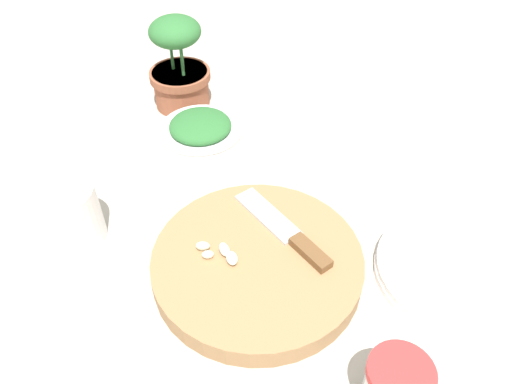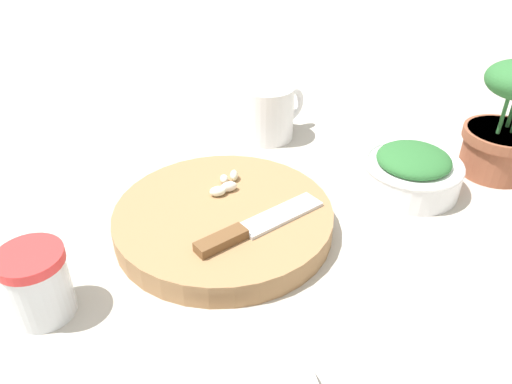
% 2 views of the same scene
% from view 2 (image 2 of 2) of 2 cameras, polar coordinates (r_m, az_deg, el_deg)
% --- Properties ---
extents(ground_plane, '(5.00, 5.00, 0.00)m').
position_cam_2_polar(ground_plane, '(0.71, 3.21, -3.20)').
color(ground_plane, '#B2ADA3').
extents(cutting_board, '(0.30, 0.30, 0.03)m').
position_cam_2_polar(cutting_board, '(0.69, -3.72, -3.17)').
color(cutting_board, '#9E754C').
rests_on(cutting_board, ground_plane).
extents(chef_knife, '(0.19, 0.08, 0.01)m').
position_cam_2_polar(chef_knife, '(0.64, -0.33, -4.00)').
color(chef_knife, brown).
rests_on(chef_knife, cutting_board).
extents(garlic_cloves, '(0.07, 0.04, 0.01)m').
position_cam_2_polar(garlic_cloves, '(0.72, -3.49, 0.86)').
color(garlic_cloves, beige).
rests_on(garlic_cloves, cutting_board).
extents(herb_bowl, '(0.15, 0.15, 0.07)m').
position_cam_2_polar(herb_bowl, '(0.80, 17.35, 2.35)').
color(herb_bowl, white).
rests_on(herb_bowl, ground_plane).
extents(spice_jar, '(0.07, 0.07, 0.09)m').
position_cam_2_polar(spice_jar, '(0.60, -23.69, -9.55)').
color(spice_jar, silver).
rests_on(spice_jar, ground_plane).
extents(coffee_mug, '(0.13, 0.10, 0.10)m').
position_cam_2_polar(coffee_mug, '(0.91, 1.42, 9.14)').
color(coffee_mug, white).
rests_on(coffee_mug, ground_plane).
extents(potted_herb, '(0.12, 0.12, 0.19)m').
position_cam_2_polar(potted_herb, '(0.88, 26.59, 6.63)').
color(potted_herb, '#935138').
rests_on(potted_herb, ground_plane).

